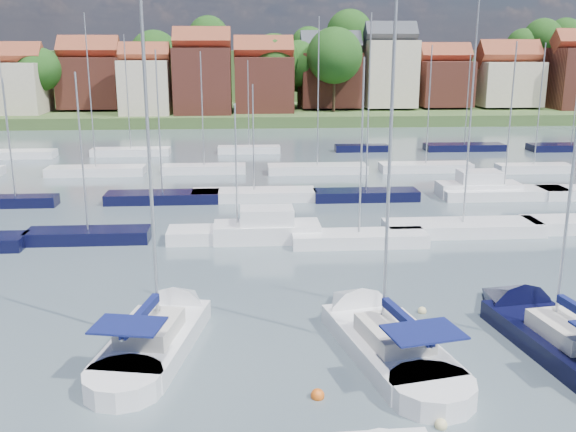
{
  "coord_description": "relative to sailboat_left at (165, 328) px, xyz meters",
  "views": [
    {
      "loc": [
        -6.77,
        -20.93,
        12.38
      ],
      "look_at": [
        -4.32,
        14.0,
        3.23
      ],
      "focal_mm": 40.0,
      "sensor_mm": 36.0,
      "label": 1
    }
  ],
  "objects": [
    {
      "name": "ground",
      "position": [
        10.38,
        34.3,
        -0.35
      ],
      "size": [
        260.0,
        260.0,
        0.0
      ],
      "primitive_type": "plane",
      "color": "#4A5964",
      "rests_on": "ground"
    },
    {
      "name": "sailboat_left",
      "position": [
        0.0,
        0.0,
        0.0
      ],
      "size": [
        5.2,
        11.79,
        15.52
      ],
      "rotation": [
        0.0,
        0.0,
        1.37
      ],
      "color": "white",
      "rests_on": "ground"
    },
    {
      "name": "sailboat_centre",
      "position": [
        9.16,
        -0.98,
        -0.0
      ],
      "size": [
        5.6,
        12.56,
        16.49
      ],
      "rotation": [
        0.0,
        0.0,
        1.77
      ],
      "color": "white",
      "rests_on": "ground"
    },
    {
      "name": "sailboat_navy",
      "position": [
        16.66,
        -1.09,
        -0.0
      ],
      "size": [
        4.94,
        12.66,
        17.04
      ],
      "rotation": [
        0.0,
        0.0,
        1.71
      ],
      "color": "black",
      "rests_on": "ground"
    },
    {
      "name": "buoy_c",
      "position": [
        6.16,
        -5.74,
        -0.35
      ],
      "size": [
        0.51,
        0.51,
        0.51
      ],
      "primitive_type": "sphere",
      "color": "#D85914",
      "rests_on": "ground"
    },
    {
      "name": "buoy_d",
      "position": [
        10.09,
        -7.93,
        -0.35
      ],
      "size": [
        0.44,
        0.44,
        0.44
      ],
      "primitive_type": "sphere",
      "color": "beige",
      "rests_on": "ground"
    },
    {
      "name": "buoy_e",
      "position": [
        12.1,
        1.67,
        -0.35
      ],
      "size": [
        0.42,
        0.42,
        0.42
      ],
      "primitive_type": "sphere",
      "color": "beige",
      "rests_on": "ground"
    },
    {
      "name": "marina_field",
      "position": [
        12.29,
        29.45,
        0.08
      ],
      "size": [
        79.62,
        41.41,
        15.93
      ],
      "color": "white",
      "rests_on": "ground"
    },
    {
      "name": "far_shore_town",
      "position": [
        12.61,
        126.97,
        4.25
      ],
      "size": [
        212.46,
        90.0,
        22.27
      ],
      "color": "#3D5A2D",
      "rests_on": "ground"
    }
  ]
}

